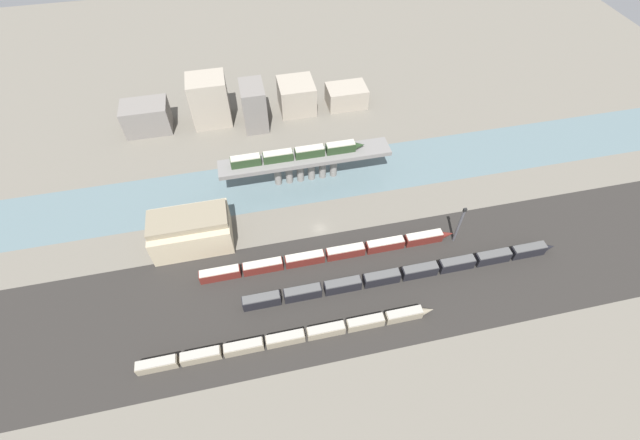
{
  "coord_description": "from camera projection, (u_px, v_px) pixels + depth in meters",
  "views": [
    {
      "loc": [
        -18.82,
        -86.85,
        110.04
      ],
      "look_at": [
        0.0,
        -0.04,
        4.34
      ],
      "focal_mm": 24.0,
      "sensor_mm": 36.0,
      "label": 1
    }
  ],
  "objects": [
    {
      "name": "bridge",
      "position": [
        306.0,
        162.0,
        150.01
      ],
      "size": [
        60.32,
        8.52,
        10.86
      ],
      "color": "slate",
      "rests_on": "ground"
    },
    {
      "name": "train_yard_far",
      "position": [
        330.0,
        255.0,
        132.34
      ],
      "size": [
        80.92,
        2.83,
        3.72
      ],
      "color": "#5B1E19",
      "rests_on": "ground"
    },
    {
      "name": "city_block_far_left",
      "position": [
        147.0,
        117.0,
        170.7
      ],
      "size": [
        17.86,
        12.19,
        11.7
      ],
      "primitive_type": "cube",
      "color": "slate",
      "rests_on": "ground"
    },
    {
      "name": "train_yard_mid",
      "position": [
        405.0,
        274.0,
        127.6
      ],
      "size": [
        98.16,
        2.91,
        4.09
      ],
      "color": "black",
      "rests_on": "ground"
    },
    {
      "name": "city_block_far_right",
      "position": [
        346.0,
        96.0,
        182.95
      ],
      "size": [
        16.63,
        11.53,
        8.49
      ],
      "primitive_type": "cube",
      "color": "gray",
      "rests_on": "ground"
    },
    {
      "name": "city_block_left",
      "position": [
        209.0,
        100.0,
        171.22
      ],
      "size": [
        14.95,
        12.95,
        19.74
      ],
      "primitive_type": "cube",
      "color": "gray",
      "rests_on": "ground"
    },
    {
      "name": "train_on_bridge",
      "position": [
        298.0,
        154.0,
        146.45
      ],
      "size": [
        46.77,
        3.02,
        3.58
      ],
      "color": "#23381E",
      "rests_on": "bridge"
    },
    {
      "name": "city_block_right",
      "position": [
        297.0,
        96.0,
        179.47
      ],
      "size": [
        14.6,
        14.96,
        12.45
      ],
      "primitive_type": "cube",
      "color": "gray",
      "rests_on": "ground"
    },
    {
      "name": "city_block_center",
      "position": [
        254.0,
        106.0,
        170.37
      ],
      "size": [
        9.22,
        14.3,
        17.89
      ],
      "primitive_type": "cube",
      "color": "slate",
      "rests_on": "ground"
    },
    {
      "name": "river_water",
      "position": [
        306.0,
        179.0,
        156.45
      ],
      "size": [
        320.0,
        24.46,
        0.01
      ],
      "primitive_type": "cube",
      "color": "slate",
      "rests_on": "ground"
    },
    {
      "name": "signal_tower",
      "position": [
        459.0,
        225.0,
        132.42
      ],
      "size": [
        1.0,
        0.82,
        15.28
      ],
      "color": "#4C4C51",
      "rests_on": "ground"
    },
    {
      "name": "train_yard_near",
      "position": [
        290.0,
        338.0,
        114.85
      ],
      "size": [
        81.14,
        2.63,
        3.46
      ],
      "color": "gray",
      "rests_on": "ground"
    },
    {
      "name": "ground_plane",
      "position": [
        320.0,
        228.0,
        141.41
      ],
      "size": [
        400.0,
        400.0,
        0.0
      ],
      "primitive_type": "plane",
      "color": "#666056"
    },
    {
      "name": "warehouse_building",
      "position": [
        191.0,
        230.0,
        133.57
      ],
      "size": [
        24.45,
        15.04,
        12.1
      ],
      "color": "tan",
      "rests_on": "ground"
    },
    {
      "name": "railbed_yard",
      "position": [
        337.0,
        290.0,
        126.32
      ],
      "size": [
        280.0,
        42.0,
        0.01
      ],
      "primitive_type": "cube",
      "color": "#282623",
      "rests_on": "ground"
    }
  ]
}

